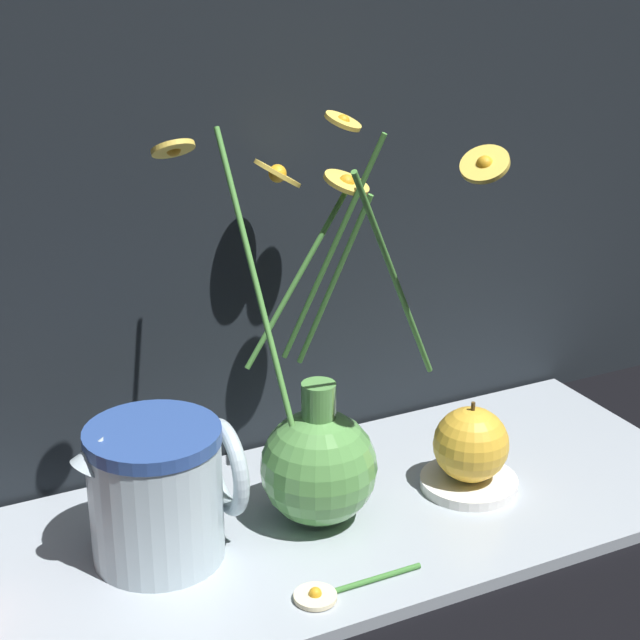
{
  "coord_description": "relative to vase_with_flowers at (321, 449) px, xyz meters",
  "views": [
    {
      "loc": [
        -0.38,
        -0.77,
        0.55
      ],
      "look_at": [
        0.0,
        0.0,
        0.21
      ],
      "focal_mm": 60.0,
      "sensor_mm": 36.0,
      "label": 1
    }
  ],
  "objects": [
    {
      "name": "shelf",
      "position": [
        -0.0,
        -0.01,
        -0.07
      ],
      "size": [
        0.79,
        0.3,
        0.01
      ],
      "color": "#9EA8B2",
      "rests_on": "ground_plane"
    },
    {
      "name": "ceramic_pitcher",
      "position": [
        -0.15,
        0.0,
        -0.0
      ],
      "size": [
        0.14,
        0.12,
        0.13
      ],
      "color": "silver",
      "rests_on": "shelf"
    },
    {
      "name": "ground_plane",
      "position": [
        -0.0,
        -0.01,
        -0.08
      ],
      "size": [
        6.0,
        6.0,
        0.0
      ],
      "primitive_type": "plane",
      "color": "black"
    },
    {
      "name": "loose_daisy",
      "position": [
        -0.05,
        -0.12,
        -0.07
      ],
      "size": [
        0.12,
        0.04,
        0.01
      ],
      "color": "#3D7A33",
      "rests_on": "shelf"
    },
    {
      "name": "saucer_plate",
      "position": [
        0.15,
        -0.02,
        -0.06
      ],
      "size": [
        0.1,
        0.1,
        0.01
      ],
      "color": "white",
      "rests_on": "shelf"
    },
    {
      "name": "orange_fruit",
      "position": [
        0.15,
        -0.02,
        -0.02
      ],
      "size": [
        0.07,
        0.07,
        0.08
      ],
      "color": "gold",
      "rests_on": "saucer_plate"
    },
    {
      "name": "vase_with_flowers",
      "position": [
        0.0,
        0.0,
        0.0
      ],
      "size": [
        0.25,
        0.28,
        0.37
      ],
      "color": "#59994C",
      "rests_on": "shelf"
    }
  ]
}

